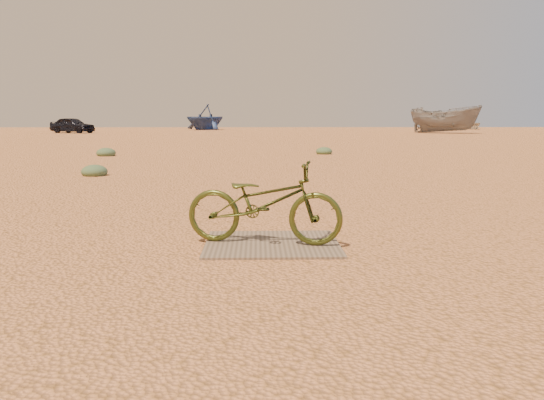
{
  "coord_description": "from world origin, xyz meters",
  "views": [
    {
      "loc": [
        -0.7,
        -5.31,
        1.27
      ],
      "look_at": [
        -0.56,
        -0.13,
        0.46
      ],
      "focal_mm": 35.0,
      "sensor_mm": 36.0,
      "label": 1
    }
  ],
  "objects_px": {
    "boat_far_left": "(205,117)",
    "car": "(72,125)",
    "boat_far_right": "(465,124)",
    "boat_mid_right": "(445,119)",
    "plywood_board": "(272,244)",
    "bicycle": "(264,203)"
  },
  "relations": [
    {
      "from": "boat_far_left",
      "to": "boat_far_right",
      "type": "bearing_deg",
      "value": 46.47
    },
    {
      "from": "boat_far_left",
      "to": "boat_mid_right",
      "type": "distance_m",
      "value": 22.72
    },
    {
      "from": "plywood_board",
      "to": "car",
      "type": "relative_size",
      "value": 0.37
    },
    {
      "from": "bicycle",
      "to": "boat_far_right",
      "type": "bearing_deg",
      "value": -11.92
    },
    {
      "from": "plywood_board",
      "to": "boat_mid_right",
      "type": "relative_size",
      "value": 0.24
    },
    {
      "from": "bicycle",
      "to": "car",
      "type": "xyz_separation_m",
      "value": [
        -14.7,
        37.48,
        0.19
      ]
    },
    {
      "from": "plywood_board",
      "to": "car",
      "type": "bearing_deg",
      "value": 111.52
    },
    {
      "from": "plywood_board",
      "to": "boat_far_right",
      "type": "distance_m",
      "value": 54.49
    },
    {
      "from": "plywood_board",
      "to": "boat_far_right",
      "type": "bearing_deg",
      "value": 66.68
    },
    {
      "from": "plywood_board",
      "to": "bicycle",
      "type": "distance_m",
      "value": 0.43
    },
    {
      "from": "car",
      "to": "boat_far_left",
      "type": "bearing_deg",
      "value": -20.92
    },
    {
      "from": "car",
      "to": "boat_far_left",
      "type": "relative_size",
      "value": 0.76
    },
    {
      "from": "plywood_board",
      "to": "boat_far_right",
      "type": "height_order",
      "value": "boat_far_right"
    },
    {
      "from": "plywood_board",
      "to": "bicycle",
      "type": "bearing_deg",
      "value": -176.32
    },
    {
      "from": "car",
      "to": "boat_mid_right",
      "type": "xyz_separation_m",
      "value": [
        29.19,
        -1.43,
        0.45
      ]
    },
    {
      "from": "bicycle",
      "to": "boat_far_left",
      "type": "bearing_deg",
      "value": 17.7
    },
    {
      "from": "boat_far_left",
      "to": "car",
      "type": "bearing_deg",
      "value": -92.88
    },
    {
      "from": "car",
      "to": "boat_mid_right",
      "type": "height_order",
      "value": "boat_mid_right"
    },
    {
      "from": "boat_far_left",
      "to": "boat_far_right",
      "type": "relative_size",
      "value": 0.93
    },
    {
      "from": "bicycle",
      "to": "boat_mid_right",
      "type": "relative_size",
      "value": 0.28
    },
    {
      "from": "boat_mid_right",
      "to": "boat_far_right",
      "type": "bearing_deg",
      "value": 9.85
    },
    {
      "from": "plywood_board",
      "to": "bicycle",
      "type": "height_order",
      "value": "bicycle"
    }
  ]
}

